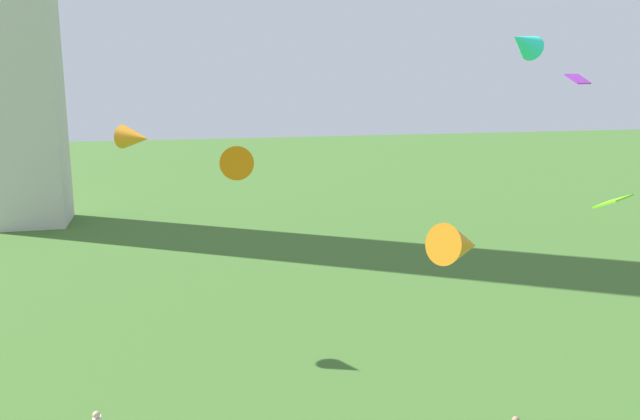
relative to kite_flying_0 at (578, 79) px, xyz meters
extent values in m
sphere|color=#D8AD84|center=(-22.20, -9.94, -9.83)|extent=(0.22, 0.22, 0.22)
sphere|color=#A37556|center=(-9.94, -13.03, -9.84)|extent=(0.22, 0.22, 0.22)
cube|color=#AA2ECE|center=(0.00, 0.00, 0.00)|extent=(1.48, 1.27, 0.50)
cone|color=orange|center=(-21.06, -0.53, -2.37)|extent=(1.75, 1.70, 1.04)
cone|color=#2BEED1|center=(-9.79, -11.85, 1.15)|extent=(1.39, 1.21, 1.00)
cube|color=#73EE18|center=(-2.91, -7.22, -4.60)|extent=(1.00, 1.40, 0.76)
cone|color=orange|center=(-17.59, -7.79, -2.52)|extent=(1.14, 1.62, 1.17)
cone|color=orange|center=(-12.30, -13.65, -4.13)|extent=(2.07, 1.86, 1.40)
camera|label=1|loc=(-19.63, -29.19, 0.35)|focal=36.92mm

